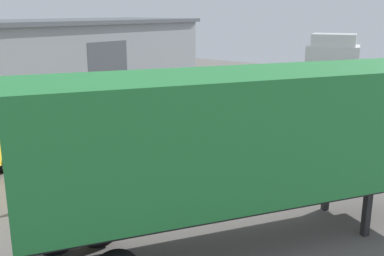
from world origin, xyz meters
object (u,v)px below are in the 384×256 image
container_trailer_green (246,138)px  traffic_cone (23,203)px  gravel_pile (187,95)px  tractor_unit_white (330,80)px

container_trailer_green → traffic_cone: (-2.40, 5.76, -2.39)m
gravel_pile → traffic_cone: gravel_pile is taller
tractor_unit_white → traffic_cone: size_ratio=12.07×
traffic_cone → gravel_pile: bearing=19.5°
gravel_pile → tractor_unit_white: bearing=-67.1°
tractor_unit_white → container_trailer_green: 13.83m
container_trailer_green → traffic_cone: size_ratio=18.52×
container_trailer_green → traffic_cone: bearing=142.9°
tractor_unit_white → gravel_pile: tractor_unit_white is taller
tractor_unit_white → container_trailer_green: bearing=175.6°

